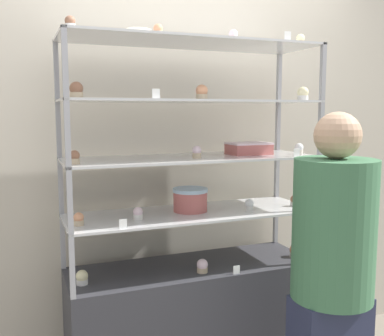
% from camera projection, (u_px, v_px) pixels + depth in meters
% --- Properties ---
extents(back_wall, '(8.00, 0.05, 2.60)m').
position_uv_depth(back_wall, '(170.00, 154.00, 2.71)').
color(back_wall, beige).
rests_on(back_wall, ground_plane).
extents(display_base, '(1.34, 0.45, 0.72)m').
position_uv_depth(display_base, '(192.00, 328.00, 2.49)').
color(display_base, '#333338').
rests_on(display_base, ground_plane).
extents(display_riser_lower, '(1.34, 0.45, 0.30)m').
position_uv_depth(display_riser_lower, '(192.00, 215.00, 2.41)').
color(display_riser_lower, '#99999E').
rests_on(display_riser_lower, display_base).
extents(display_riser_middle, '(1.34, 0.45, 0.30)m').
position_uv_depth(display_riser_middle, '(192.00, 160.00, 2.37)').
color(display_riser_middle, '#99999E').
rests_on(display_riser_middle, display_riser_lower).
extents(display_riser_upper, '(1.34, 0.45, 0.30)m').
position_uv_depth(display_riser_upper, '(192.00, 104.00, 2.34)').
color(display_riser_upper, '#99999E').
rests_on(display_riser_upper, display_riser_middle).
extents(display_riser_top, '(1.34, 0.45, 0.30)m').
position_uv_depth(display_riser_top, '(192.00, 45.00, 2.30)').
color(display_riser_top, '#99999E').
rests_on(display_riser_top, display_riser_upper).
extents(layer_cake_centerpiece, '(0.19, 0.19, 0.12)m').
position_uv_depth(layer_cake_centerpiece, '(190.00, 200.00, 2.42)').
color(layer_cake_centerpiece, '#C66660').
rests_on(layer_cake_centerpiece, display_riser_lower).
extents(sheet_cake_frosted, '(0.23, 0.16, 0.07)m').
position_uv_depth(sheet_cake_frosted, '(249.00, 148.00, 2.51)').
color(sheet_cake_frosted, '#C66660').
rests_on(sheet_cake_frosted, display_riser_middle).
extents(cupcake_0, '(0.06, 0.06, 0.07)m').
position_uv_depth(cupcake_0, '(82.00, 278.00, 2.17)').
color(cupcake_0, white).
rests_on(cupcake_0, display_base).
extents(cupcake_1, '(0.06, 0.06, 0.07)m').
position_uv_depth(cupcake_1, '(202.00, 266.00, 2.34)').
color(cupcake_1, '#CCB28C').
rests_on(cupcake_1, display_base).
extents(cupcake_2, '(0.06, 0.06, 0.07)m').
position_uv_depth(cupcake_2, '(295.00, 251.00, 2.59)').
color(cupcake_2, beige).
rests_on(cupcake_2, display_base).
extents(price_tag_0, '(0.04, 0.00, 0.04)m').
position_uv_depth(price_tag_0, '(237.00, 270.00, 2.31)').
color(price_tag_0, white).
rests_on(price_tag_0, display_base).
extents(cupcake_3, '(0.05, 0.05, 0.06)m').
position_uv_depth(cupcake_3, '(79.00, 219.00, 2.12)').
color(cupcake_3, '#CCB28C').
rests_on(cupcake_3, display_riser_lower).
extents(cupcake_4, '(0.05, 0.05, 0.06)m').
position_uv_depth(cupcake_4, '(138.00, 213.00, 2.24)').
color(cupcake_4, white).
rests_on(cupcake_4, display_riser_lower).
extents(cupcake_5, '(0.05, 0.05, 0.06)m').
position_uv_depth(cupcake_5, '(249.00, 205.00, 2.44)').
color(cupcake_5, white).
rests_on(cupcake_5, display_riser_lower).
extents(cupcake_6, '(0.05, 0.05, 0.06)m').
position_uv_depth(cupcake_6, '(294.00, 201.00, 2.55)').
color(cupcake_6, white).
rests_on(cupcake_6, display_riser_lower).
extents(price_tag_1, '(0.04, 0.00, 0.04)m').
position_uv_depth(price_tag_1, '(123.00, 224.00, 2.06)').
color(price_tag_1, white).
rests_on(price_tag_1, display_riser_lower).
extents(cupcake_7, '(0.05, 0.05, 0.06)m').
position_uv_depth(cupcake_7, '(75.00, 157.00, 2.04)').
color(cupcake_7, '#CCB28C').
rests_on(cupcake_7, display_riser_middle).
extents(cupcake_8, '(0.05, 0.05, 0.06)m').
position_uv_depth(cupcake_8, '(198.00, 152.00, 2.31)').
color(cupcake_8, '#CCB28C').
rests_on(cupcake_8, display_riser_middle).
extents(cupcake_9, '(0.05, 0.05, 0.06)m').
position_uv_depth(cupcake_9, '(299.00, 149.00, 2.50)').
color(cupcake_9, beige).
rests_on(cupcake_9, display_riser_middle).
extents(price_tag_2, '(0.04, 0.00, 0.04)m').
position_uv_depth(price_tag_2, '(297.00, 153.00, 2.37)').
color(price_tag_2, white).
rests_on(price_tag_2, display_riser_middle).
extents(cupcake_10, '(0.06, 0.06, 0.07)m').
position_uv_depth(cupcake_10, '(76.00, 90.00, 2.02)').
color(cupcake_10, '#CCB28C').
rests_on(cupcake_10, display_riser_upper).
extents(cupcake_11, '(0.06, 0.06, 0.07)m').
position_uv_depth(cupcake_11, '(202.00, 92.00, 2.24)').
color(cupcake_11, '#CCB28C').
rests_on(cupcake_11, display_riser_upper).
extents(cupcake_12, '(0.06, 0.06, 0.07)m').
position_uv_depth(cupcake_12, '(303.00, 94.00, 2.44)').
color(cupcake_12, white).
rests_on(cupcake_12, display_riser_upper).
extents(price_tag_3, '(0.04, 0.00, 0.04)m').
position_uv_depth(price_tag_3, '(156.00, 94.00, 2.05)').
color(price_tag_3, white).
rests_on(price_tag_3, display_riser_upper).
extents(cupcake_13, '(0.05, 0.05, 0.06)m').
position_uv_depth(cupcake_13, '(70.00, 23.00, 1.99)').
color(cupcake_13, white).
rests_on(cupcake_13, display_riser_top).
extents(cupcake_14, '(0.05, 0.05, 0.06)m').
position_uv_depth(cupcake_14, '(158.00, 31.00, 2.17)').
color(cupcake_14, beige).
rests_on(cupcake_14, display_riser_top).
extents(cupcake_15, '(0.05, 0.05, 0.06)m').
position_uv_depth(cupcake_15, '(233.00, 36.00, 2.32)').
color(cupcake_15, beige).
rests_on(cupcake_15, display_riser_top).
extents(cupcake_16, '(0.05, 0.05, 0.06)m').
position_uv_depth(cupcake_16, '(300.00, 40.00, 2.46)').
color(cupcake_16, '#CCB28C').
rests_on(cupcake_16, display_riser_top).
extents(price_tag_4, '(0.04, 0.00, 0.04)m').
position_uv_depth(price_tag_4, '(288.00, 36.00, 2.26)').
color(price_tag_4, white).
rests_on(price_tag_4, display_riser_top).
extents(donut_glazed, '(0.15, 0.15, 0.04)m').
position_uv_depth(donut_glazed, '(138.00, 34.00, 2.20)').
color(donut_glazed, '#EFE5CC').
rests_on(donut_glazed, display_riser_top).
extents(customer_figure, '(0.36, 0.36, 1.56)m').
position_uv_depth(customer_figure, '(332.00, 274.00, 2.01)').
color(customer_figure, '#282D47').
rests_on(customer_figure, ground_plane).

